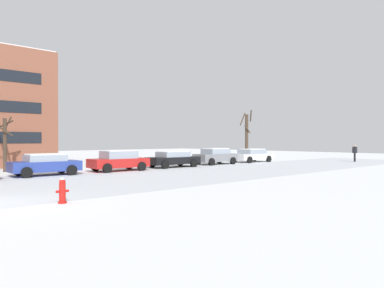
% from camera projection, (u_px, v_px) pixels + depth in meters
% --- Properties ---
extents(fire_hydrant, '(0.44, 0.30, 0.89)m').
position_uv_depth(fire_hydrant, '(62.00, 190.00, 12.41)').
color(fire_hydrant, red).
rests_on(fire_hydrant, ground).
extents(parked_car_blue, '(4.14, 2.22, 1.35)m').
position_uv_depth(parked_car_blue, '(45.00, 164.00, 22.25)').
color(parked_car_blue, '#283D93').
rests_on(parked_car_blue, ground).
extents(parked_car_red, '(4.20, 2.19, 1.48)m').
position_uv_depth(parked_car_red, '(119.00, 160.00, 25.53)').
color(parked_car_red, red).
rests_on(parked_car_red, ground).
extents(parked_car_black, '(4.46, 2.19, 1.32)m').
position_uv_depth(parked_car_black, '(173.00, 159.00, 29.05)').
color(parked_car_black, black).
rests_on(parked_car_black, ground).
extents(parked_car_gray, '(4.15, 2.16, 1.47)m').
position_uv_depth(parked_car_gray, '(216.00, 156.00, 32.58)').
color(parked_car_gray, slate).
rests_on(parked_car_gray, ground).
extents(parked_car_white, '(4.52, 2.29, 1.33)m').
position_uv_depth(parked_car_white, '(252.00, 155.00, 35.90)').
color(parked_car_white, white).
rests_on(parked_car_white, ground).
extents(pedestrian_crossing, '(0.40, 0.41, 1.74)m').
position_uv_depth(pedestrian_crossing, '(355.00, 152.00, 36.48)').
color(pedestrian_crossing, black).
rests_on(pedestrian_crossing, ground).
extents(tree_far_left, '(1.47, 1.48, 5.72)m').
position_uv_depth(tree_far_left, '(247.00, 135.00, 42.28)').
color(tree_far_left, '#423326').
rests_on(tree_far_left, ground).
extents(tree_far_right, '(1.60, 1.62, 4.61)m').
position_uv_depth(tree_far_right, '(4.00, 139.00, 24.75)').
color(tree_far_right, '#423326').
rests_on(tree_far_right, ground).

